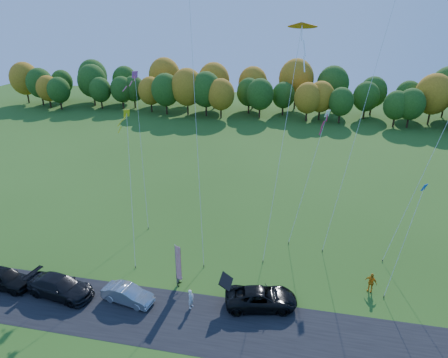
% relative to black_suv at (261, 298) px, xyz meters
% --- Properties ---
extents(ground, '(160.00, 160.00, 0.00)m').
position_rel_black_suv_xyz_m(ground, '(-4.36, 1.37, -0.75)').
color(ground, '#2A5115').
extents(asphalt_strip, '(90.00, 6.00, 0.01)m').
position_rel_black_suv_xyz_m(asphalt_strip, '(-4.36, -2.63, -0.75)').
color(asphalt_strip, black).
rests_on(asphalt_strip, ground).
extents(tree_line, '(116.00, 12.00, 10.00)m').
position_rel_black_suv_xyz_m(tree_line, '(-4.36, 56.37, -0.75)').
color(tree_line, '#1E4711').
rests_on(tree_line, ground).
extents(black_suv, '(5.80, 3.57, 1.50)m').
position_rel_black_suv_xyz_m(black_suv, '(0.00, 0.00, 0.00)').
color(black_suv, black).
rests_on(black_suv, ground).
extents(silver_sedan, '(4.25, 2.11, 1.34)m').
position_rel_black_suv_xyz_m(silver_sedan, '(-10.03, -1.56, -0.08)').
color(silver_sedan, '#ABACB0').
rests_on(silver_sedan, ground).
extents(dark_truck_a, '(5.72, 2.98, 1.58)m').
position_rel_black_suv_xyz_m(dark_truck_a, '(-15.54, -1.91, 0.04)').
color(dark_truck_a, black).
rests_on(dark_truck_a, ground).
extents(dark_truck_b, '(4.89, 2.26, 1.62)m').
position_rel_black_suv_xyz_m(dark_truck_b, '(-20.57, -1.86, 0.06)').
color(dark_truck_b, black).
rests_on(dark_truck_b, ground).
extents(person_tailgate_a, '(0.50, 0.64, 1.57)m').
position_rel_black_suv_xyz_m(person_tailgate_a, '(-5.13, -1.21, 0.04)').
color(person_tailgate_a, silver).
rests_on(person_tailgate_a, ground).
extents(person_tailgate_b, '(0.64, 0.79, 1.57)m').
position_rel_black_suv_xyz_m(person_tailgate_b, '(-6.78, 1.26, 0.03)').
color(person_tailgate_b, gray).
rests_on(person_tailgate_b, ground).
extents(person_east, '(1.05, 0.82, 1.67)m').
position_rel_black_suv_xyz_m(person_east, '(8.31, 3.48, 0.08)').
color(person_east, orange).
rests_on(person_east, ground).
extents(feather_flag, '(0.52, 0.22, 4.06)m').
position_rel_black_suv_xyz_m(feather_flag, '(-6.69, 0.73, 1.73)').
color(feather_flag, '#999999').
rests_on(feather_flag, ground).
extents(kite_delta_blue, '(5.57, 11.87, 28.79)m').
position_rel_black_suv_xyz_m(kite_delta_blue, '(-7.37, 9.26, 13.15)').
color(kite_delta_blue, '#4C3F33').
rests_on(kite_delta_blue, ground).
extents(kite_parafoil_orange, '(7.61, 11.76, 26.39)m').
position_rel_black_suv_xyz_m(kite_parafoil_orange, '(7.49, 14.00, 12.21)').
color(kite_parafoil_orange, '#4C3F33').
rests_on(kite_parafoil_orange, ground).
extents(kite_delta_red, '(3.15, 11.29, 20.95)m').
position_rel_black_suv_xyz_m(kite_delta_red, '(0.43, 10.95, 9.56)').
color(kite_delta_red, '#4C3F33').
rests_on(kite_delta_red, ground).
extents(kite_parafoil_rainbow, '(8.87, 8.02, 20.80)m').
position_rel_black_suv_xyz_m(kite_parafoil_rainbow, '(13.53, 11.61, 9.46)').
color(kite_parafoil_rainbow, '#4C3F33').
rests_on(kite_parafoil_rainbow, ground).
extents(kite_diamond_yellow, '(3.40, 7.61, 12.57)m').
position_rel_black_suv_xyz_m(kite_diamond_yellow, '(-12.62, 6.07, 5.30)').
color(kite_diamond_yellow, '#4C3F33').
rests_on(kite_diamond_yellow, ground).
extents(kite_diamond_white, '(3.34, 6.81, 12.04)m').
position_rel_black_suv_xyz_m(kite_diamond_white, '(2.95, 12.25, 5.06)').
color(kite_diamond_white, '#4C3F33').
rests_on(kite_diamond_white, ground).
extents(kite_diamond_pink, '(3.35, 6.64, 15.24)m').
position_rel_black_suv_xyz_m(kite_diamond_pink, '(-13.96, 12.06, 6.62)').
color(kite_diamond_pink, '#4C3F33').
rests_on(kite_diamond_pink, ground).
extents(kite_diamond_blue_low, '(2.71, 3.73, 8.82)m').
position_rel_black_suv_xyz_m(kite_diamond_blue_low, '(10.40, 4.47, 3.45)').
color(kite_diamond_blue_low, '#4C3F33').
rests_on(kite_diamond_blue_low, ground).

